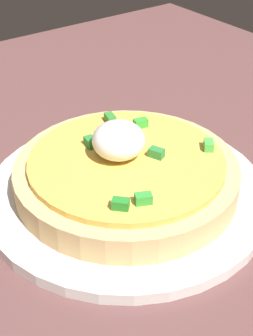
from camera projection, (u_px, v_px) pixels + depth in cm
name	position (u px, v px, depth cm)	size (l,w,h in cm)	color
dining_table	(28.00, 218.00, 44.43)	(99.81, 78.02, 3.19)	brown
plate	(127.00, 191.00, 44.21)	(25.05, 25.05, 1.04)	silver
pizza	(126.00, 171.00, 43.01)	(19.57, 19.57, 6.19)	#DBB373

